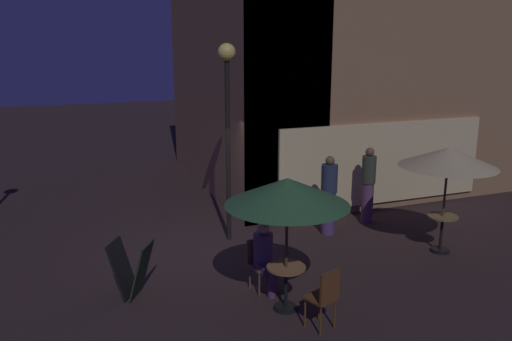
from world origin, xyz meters
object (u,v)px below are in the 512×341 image
patio_umbrella_1 (448,158)px  patron_seated_0 (265,253)px  cafe_table_0 (286,280)px  cafe_table_1 (442,228)px  cafe_chair_1 (325,294)px  patio_umbrella_0 (287,192)px  patron_standing_1 (329,195)px  street_lamp_near_corner (227,97)px  cafe_chair_0 (260,259)px  menu_sandwich_board (132,269)px  patron_standing_2 (368,185)px

patio_umbrella_1 → patron_seated_0: (-4.10, -0.33, -1.29)m
cafe_table_0 → cafe_table_1: cafe_table_1 is taller
cafe_table_1 → cafe_chair_1: bearing=-154.0°
cafe_table_0 → patio_umbrella_0: patio_umbrella_0 is taller
cafe_table_1 → cafe_chair_1: (-3.73, -1.82, 0.07)m
cafe_table_1 → patron_standing_1: (-1.69, 1.78, 0.39)m
street_lamp_near_corner → cafe_chair_0: size_ratio=4.66×
street_lamp_near_corner → patron_standing_1: street_lamp_near_corner is taller
menu_sandwich_board → patron_standing_1: 4.83m
menu_sandwich_board → cafe_chair_0: 2.22m
street_lamp_near_corner → patron_standing_2: street_lamp_near_corner is taller
patron_standing_1 → patio_umbrella_0: bearing=178.3°
street_lamp_near_corner → cafe_table_0: 4.22m
cafe_table_1 → patio_umbrella_1: size_ratio=0.36×
patio_umbrella_0 → cafe_chair_0: 1.67m
patio_umbrella_0 → cafe_chair_0: patio_umbrella_0 is taller
cafe_table_0 → patron_seated_0: bearing=97.7°
patron_standing_2 → cafe_chair_1: bearing=46.7°
patron_standing_1 → patio_umbrella_1: bearing=-98.6°
cafe_chair_0 → cafe_chair_1: (0.39, -1.63, 0.05)m
street_lamp_near_corner → menu_sandwich_board: street_lamp_near_corner is taller
street_lamp_near_corner → patio_umbrella_0: 3.48m
cafe_chair_0 → patron_standing_2: patron_standing_2 is taller
cafe_table_0 → cafe_table_1: (4.01, 1.02, 0.02)m
cafe_table_1 → patio_umbrella_0: bearing=-165.7°
patio_umbrella_1 → cafe_chair_0: 4.38m
patio_umbrella_1 → cafe_table_1: bearing=0.0°
patron_seated_0 → patio_umbrella_1: bearing=86.9°
menu_sandwich_board → cafe_table_0: 2.64m
patio_umbrella_1 → patron_seated_0: 4.31m
patron_seated_0 → patron_standing_2: 4.47m
patio_umbrella_1 → patron_standing_1: 2.68m
patron_standing_2 → patio_umbrella_1: bearing=97.0°
street_lamp_near_corner → cafe_table_0: (-0.10, -3.28, -2.65)m
street_lamp_near_corner → cafe_chair_1: size_ratio=4.28×
patron_seated_0 → patron_standing_1: size_ratio=0.70×
cafe_table_1 → patron_seated_0: patron_seated_0 is taller
patio_umbrella_1 → patron_seated_0: bearing=-175.4°
patio_umbrella_1 → patron_seated_0: patio_umbrella_1 is taller
menu_sandwich_board → patio_umbrella_1: 6.46m
street_lamp_near_corner → cafe_chair_1: 4.81m
menu_sandwich_board → cafe_chair_1: cafe_chair_1 is taller
cafe_table_1 → patron_seated_0: size_ratio=0.62×
cafe_table_0 → patio_umbrella_0: bearing=82.9°
patio_umbrella_0 → patron_standing_1: bearing=50.4°
cafe_table_0 → patron_standing_2: 4.83m
menu_sandwich_board → patio_umbrella_0: size_ratio=0.44×
cafe_chair_0 → patron_standing_1: (2.43, 1.97, 0.36)m
cafe_table_1 → patron_standing_1: 2.48m
patio_umbrella_1 → patron_standing_1: (-1.69, 1.78, -1.10)m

